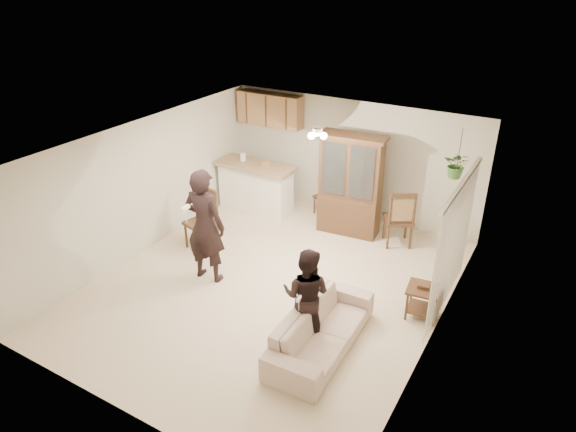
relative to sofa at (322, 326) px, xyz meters
The scene contains 23 objects.
floor 1.77m from the sofa, 146.20° to the left, with size 6.50×6.50×0.00m, color beige.
ceiling 2.75m from the sofa, 146.20° to the left, with size 5.50×6.50×0.02m, color white.
wall_back 4.54m from the sofa, 108.85° to the left, with size 5.50×0.02×2.50m, color beige.
wall_front 2.84m from the sofa, 122.18° to the right, with size 5.50×0.02×2.50m, color beige.
wall_left 4.39m from the sofa, 167.05° to the left, with size 0.02×6.50×2.50m, color beige.
wall_right 1.85m from the sofa, 36.30° to the left, with size 0.02×6.50×2.50m, color beige.
breakfast_bar 4.67m from the sofa, 134.79° to the left, with size 1.60×0.55×1.00m, color white.
bar_top 4.72m from the sofa, 134.79° to the left, with size 1.75×0.70×0.08m, color tan.
upper_cabinets 5.52m from the sofa, 129.62° to the left, with size 1.50×0.34×0.70m, color #8F5E3E.
vertical_blinds 2.37m from the sofa, 55.69° to the left, with size 0.06×2.30×2.10m, color silver, non-canonical shape.
ceiling_fixture 3.22m from the sofa, 119.80° to the left, with size 0.36×0.36×0.20m, color #FFE3BF, non-canonical shape.
hanging_plant 3.78m from the sofa, 75.64° to the left, with size 0.43×0.37×0.48m, color #365F26.
plant_cord 3.91m from the sofa, 75.64° to the left, with size 0.01×0.01×0.65m, color black.
sofa is the anchor object (origin of this frame).
adult 2.66m from the sofa, 166.01° to the left, with size 0.66×0.43×1.80m, color black.
child 0.44m from the sofa, 163.79° to the left, with size 0.66×0.51×1.35m, color black.
china_hutch 3.66m from the sofa, 108.03° to the left, with size 1.34×0.62×2.05m.
side_table 1.75m from the sofa, 54.37° to the left, with size 0.53×0.53×0.58m.
chair_bar 3.56m from the sofa, 156.87° to the left, with size 0.65×0.65×1.19m.
chair_hutch_left 4.33m from the sofa, 115.69° to the left, with size 0.53×0.53×0.91m.
chair_hutch_right 3.43m from the sofa, 91.34° to the left, with size 0.71×0.71×1.18m.
controller_adult 2.76m from the sofa, behind, with size 0.05×0.18×0.05m, color white.
controller_child 0.64m from the sofa, 132.78° to the right, with size 0.04×0.13×0.04m, color white.
Camera 1 is at (3.93, -6.20, 5.01)m, focal length 32.00 mm.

